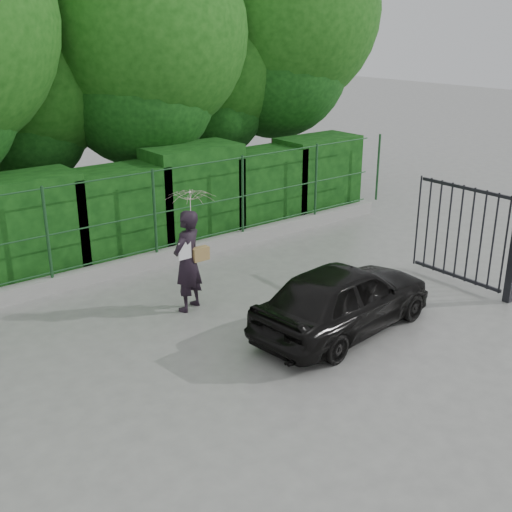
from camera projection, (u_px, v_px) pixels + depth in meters
ground at (278, 350)px, 10.22m from camera, size 80.00×80.00×0.00m
kerb at (141, 263)px, 13.49m from camera, size 14.00×0.25×0.30m
fence at (147, 213)px, 13.25m from camera, size 14.13×0.06×1.80m
hedge at (115, 212)px, 13.90m from camera, size 14.20×1.20×2.25m
trees at (105, 35)px, 14.99m from camera, size 17.10×6.15×8.08m
gate at (493, 235)px, 11.94m from camera, size 0.22×2.33×2.36m
woman at (190, 235)px, 11.29m from camera, size 0.99×0.90×2.20m
car at (344, 297)px, 10.69m from camera, size 3.70×1.83×1.21m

